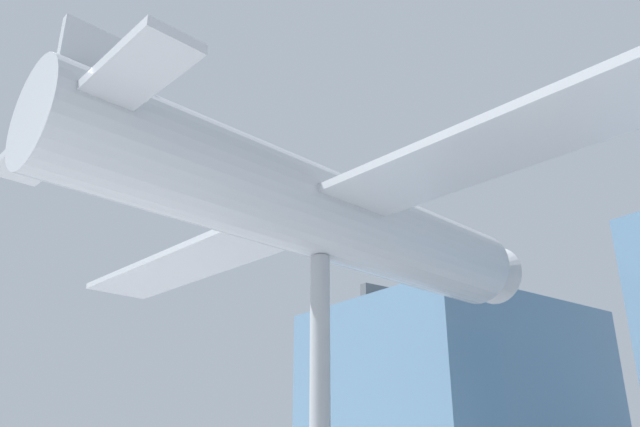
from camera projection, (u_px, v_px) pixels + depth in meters
glass_pavilion_left at (458, 406)px, 26.78m from camera, size 9.20×11.04×8.65m
support_pylon_central at (320, 397)px, 13.46m from camera, size 0.46×0.46×6.35m
suspended_airplane at (326, 215)px, 15.17m from camera, size 20.94×15.15×3.25m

